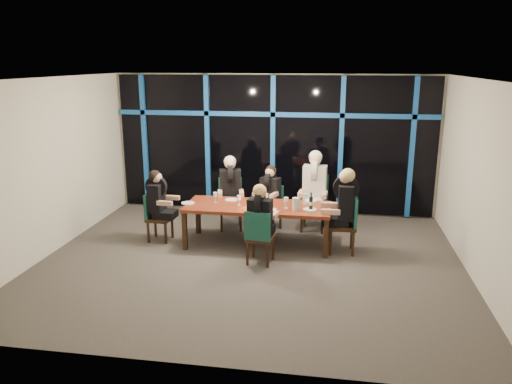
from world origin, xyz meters
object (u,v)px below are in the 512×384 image
(diner_far_mid, at_px, (270,188))
(diner_near_mid, at_px, (261,212))
(chair_end_left, at_px, (155,214))
(diner_far_left, at_px, (230,182))
(chair_near_mid, at_px, (259,235))
(diner_far_right, at_px, (315,179))
(dining_table, at_px, (258,209))
(diner_end_right, at_px, (343,198))
(chair_far_left, at_px, (230,200))
(diner_end_left, at_px, (158,195))
(chair_far_right, at_px, (314,199))
(water_pitcher, at_px, (296,204))
(chair_end_right, at_px, (347,221))
(wine_bottle, at_px, (311,203))
(chair_far_mid, at_px, (271,205))

(diner_far_mid, height_order, diner_near_mid, diner_near_mid)
(chair_end_left, height_order, diner_far_left, diner_far_left)
(chair_end_left, height_order, chair_near_mid, chair_near_mid)
(diner_far_right, relative_size, diner_near_mid, 1.17)
(dining_table, xyz_separation_m, diner_end_right, (1.51, -0.11, 0.30))
(chair_far_left, height_order, diner_end_left, diner_end_left)
(chair_far_right, bearing_deg, chair_end_left, -154.08)
(dining_table, xyz_separation_m, diner_near_mid, (0.17, -0.82, 0.20))
(chair_far_left, distance_m, water_pitcher, 1.79)
(chair_far_right, xyz_separation_m, diner_far_mid, (-0.87, -0.24, 0.25))
(chair_end_left, bearing_deg, diner_far_mid, -63.57)
(chair_end_left, relative_size, chair_end_right, 0.89)
(dining_table, bearing_deg, chair_far_left, 127.85)
(diner_end_left, distance_m, wine_bottle, 2.79)
(chair_end_left, bearing_deg, dining_table, -85.95)
(chair_far_mid, relative_size, diner_end_right, 0.89)
(chair_far_left, relative_size, diner_far_left, 1.03)
(diner_end_left, relative_size, wine_bottle, 2.87)
(chair_far_right, xyz_separation_m, diner_end_left, (-2.81, -1.14, 0.27))
(chair_far_left, relative_size, chair_far_mid, 1.13)
(diner_far_right, bearing_deg, chair_near_mid, -108.45)
(diner_far_mid, relative_size, wine_bottle, 2.78)
(water_pitcher, bearing_deg, chair_near_mid, -142.11)
(chair_end_right, relative_size, diner_near_mid, 1.14)
(chair_far_mid, bearing_deg, diner_near_mid, -69.94)
(chair_end_left, xyz_separation_m, diner_end_right, (3.42, -0.06, 0.47))
(dining_table, height_order, diner_far_left, diner_far_left)
(diner_far_mid, xyz_separation_m, diner_end_right, (1.40, -0.96, 0.13))
(chair_end_right, xyz_separation_m, diner_far_right, (-0.63, 1.10, 0.46))
(diner_far_left, bearing_deg, diner_end_right, -36.44)
(diner_end_right, bearing_deg, dining_table, -97.00)
(wine_bottle, bearing_deg, chair_end_left, 178.81)
(diner_end_left, distance_m, water_pitcher, 2.54)
(chair_far_mid, height_order, wine_bottle, wine_bottle)
(chair_end_left, bearing_deg, diner_end_right, -88.54)
(chair_far_right, height_order, water_pitcher, chair_far_right)
(diner_far_mid, bearing_deg, water_pitcher, -41.66)
(chair_far_right, relative_size, chair_end_left, 1.18)
(chair_far_mid, distance_m, diner_far_mid, 0.36)
(diner_far_left, relative_size, water_pitcher, 4.40)
(chair_far_left, relative_size, chair_near_mid, 1.08)
(chair_far_right, height_order, chair_end_right, chair_far_right)
(chair_far_right, xyz_separation_m, chair_end_left, (-2.88, -1.14, -0.09))
(chair_end_right, bearing_deg, diner_near_mid, -66.09)
(chair_end_right, relative_size, diner_far_left, 1.05)
(dining_table, bearing_deg, water_pitcher, -15.42)
(dining_table, distance_m, chair_far_mid, 0.94)
(chair_end_right, bearing_deg, diner_far_left, -114.81)
(diner_far_right, bearing_deg, wine_bottle, -85.95)
(chair_end_right, height_order, diner_far_left, diner_far_left)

